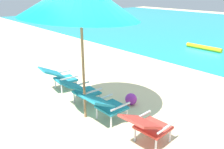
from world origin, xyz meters
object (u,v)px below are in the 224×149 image
object	(u,v)px
lounge_chair_far_left	(59,76)
beach_ball	(131,99)
lounge_chair_near_right	(105,104)
lounge_chair_far_right	(147,125)
swim_buoy	(204,47)
lounge_chair_near_left	(80,89)

from	to	relation	value
lounge_chair_far_left	beach_ball	size ratio (longest dim) A/B	3.41
lounge_chair_near_right	beach_ball	size ratio (longest dim) A/B	3.20
lounge_chair_far_right	beach_ball	xyz separation A→B (m)	(-1.24, 0.89, -0.27)
lounge_chair_far_left	beach_ball	bearing A→B (deg)	24.85
swim_buoy	beach_ball	size ratio (longest dim) A/B	5.85
beach_ball	lounge_chair_near_right	bearing A→B (deg)	-77.71
lounge_chair_near_left	lounge_chair_far_right	xyz separation A→B (m)	(1.96, 0.01, 0.00)
lounge_chair_far_left	beach_ball	xyz separation A→B (m)	(1.79, 0.83, -0.27)
lounge_chair_near_left	lounge_chair_far_right	distance (m)	1.96
swim_buoy	lounge_chair_near_left	size ratio (longest dim) A/B	1.78
swim_buoy	lounge_chair_far_right	world-z (taller)	lounge_chair_far_right
lounge_chair_far_right	beach_ball	distance (m)	1.55
swim_buoy	lounge_chair_near_right	size ratio (longest dim) A/B	1.83
lounge_chair_far_right	beach_ball	size ratio (longest dim) A/B	3.30
lounge_chair_far_left	lounge_chair_far_right	distance (m)	3.03
lounge_chair_near_left	beach_ball	bearing A→B (deg)	51.25
lounge_chair_far_right	beach_ball	bearing A→B (deg)	144.17
lounge_chair_near_left	lounge_chair_near_right	distance (m)	0.93
swim_buoy	lounge_chair_near_right	bearing A→B (deg)	-76.10
swim_buoy	lounge_chair_far_left	world-z (taller)	lounge_chair_far_left
lounge_chair_near_left	lounge_chair_far_left	bearing A→B (deg)	175.96
lounge_chair_near_left	beach_ball	xyz separation A→B (m)	(0.73, 0.91, -0.27)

